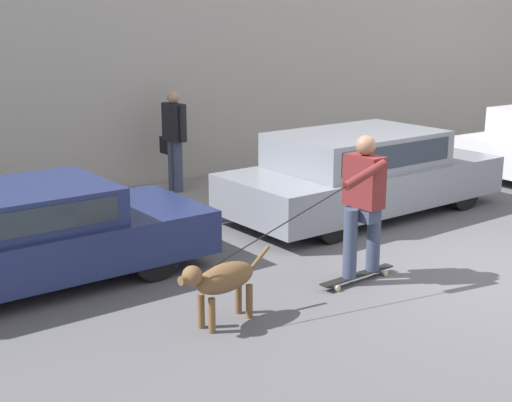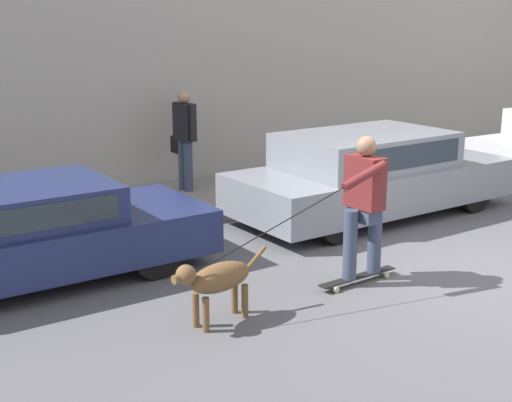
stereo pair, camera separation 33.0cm
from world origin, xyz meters
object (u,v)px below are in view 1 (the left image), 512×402
Objects in this scene: parked_car_0 at (7,239)px; pedestrian_with_bag at (174,136)px; parked_car_1 at (362,174)px; dog at (222,280)px; skateboarder at (363,200)px.

pedestrian_with_bag is (3.53, 2.54, 0.47)m from parked_car_0.
parked_car_1 reaches higher than dog.
parked_car_1 is 4.53m from dog.
dog is (1.42, -2.19, -0.11)m from parked_car_0.
pedestrian_with_bag reaches higher than parked_car_1.
dog is at bearing -116.94° from pedestrian_with_bag.
skateboarder is at bearing -94.98° from pedestrian_with_bag.
parked_car_0 is at bearing -66.53° from dog.
parked_car_1 is at bearing -136.73° from skateboarder.
skateboarder is at bearing 173.04° from dog.
parked_car_1 reaches higher than parked_car_0.
pedestrian_with_bag reaches higher than dog.
pedestrian_with_bag reaches higher than parked_car_0.
parked_car_1 is 2.94m from skateboarder.
parked_car_1 is at bearing -56.82° from pedestrian_with_bag.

